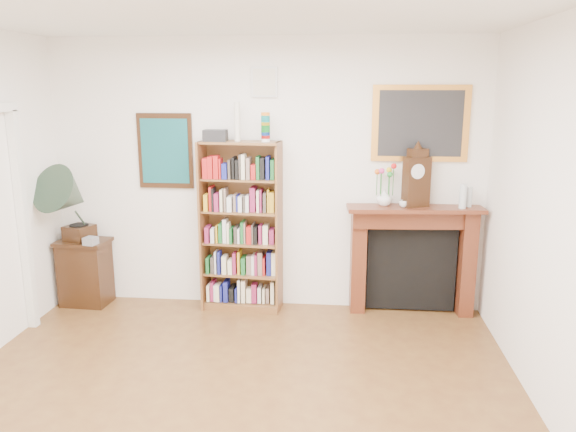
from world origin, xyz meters
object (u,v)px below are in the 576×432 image
object	(u,v)px
flower_vase	(384,198)
cd_stack	(91,241)
gramophone	(70,199)
bottle_left	(463,196)
teacup	(403,204)
mantel_clock	(416,179)
bottle_right	(469,197)
bookshelf	(241,218)
fireplace	(412,250)
side_cabinet	(85,272)

from	to	relation	value
flower_vase	cd_stack	bearing A→B (deg)	-175.51
gramophone	bottle_left	size ratio (longest dim) A/B	3.52
cd_stack	bottle_left	distance (m)	3.79
flower_vase	teacup	world-z (taller)	flower_vase
mantel_clock	gramophone	bearing A→B (deg)	160.23
gramophone	teacup	bearing A→B (deg)	21.51
bottle_right	teacup	bearing A→B (deg)	-172.76
bookshelf	mantel_clock	size ratio (longest dim) A/B	3.54
fireplace	bottle_left	distance (m)	0.75
bottle_right	side_cabinet	bearing A→B (deg)	-178.60
cd_stack	bottle_left	world-z (taller)	bottle_left
bookshelf	cd_stack	xyz separation A→B (m)	(-1.54, -0.20, -0.24)
bottle_left	bookshelf	bearing A→B (deg)	179.47
gramophone	teacup	world-z (taller)	gramophone
flower_vase	bottle_right	bearing A→B (deg)	1.12
bottle_left	side_cabinet	bearing A→B (deg)	-179.66
side_cabinet	flower_vase	size ratio (longest dim) A/B	4.40
flower_vase	gramophone	bearing A→B (deg)	-176.15
side_cabinet	bottle_right	xyz separation A→B (m)	(3.99, 0.10, 0.88)
mantel_clock	flower_vase	bearing A→B (deg)	155.02
bottle_left	mantel_clock	bearing A→B (deg)	173.84
bookshelf	bottle_right	size ratio (longest dim) A/B	10.20
bookshelf	bottle_right	xyz separation A→B (m)	(2.29, 0.05, 0.25)
fireplace	teacup	world-z (taller)	teacup
mantel_clock	bottle_left	bearing A→B (deg)	-29.27
gramophone	teacup	distance (m)	3.38
flower_vase	teacup	bearing A→B (deg)	-19.65
side_cabinet	fireplace	bearing A→B (deg)	4.75
bookshelf	side_cabinet	distance (m)	1.82
mantel_clock	side_cabinet	bearing A→B (deg)	158.07
flower_vase	fireplace	bearing A→B (deg)	5.32
gramophone	bottle_right	xyz separation A→B (m)	(4.02, 0.23, 0.05)
fireplace	flower_vase	xyz separation A→B (m)	(-0.31, -0.03, 0.55)
fireplace	bookshelf	bearing A→B (deg)	178.18
bookshelf	gramophone	bearing A→B (deg)	-169.21
side_cabinet	bottle_left	world-z (taller)	bottle_left
side_cabinet	gramophone	bearing A→B (deg)	-101.23
mantel_clock	teacup	world-z (taller)	mantel_clock
fireplace	flower_vase	size ratio (longest dim) A/B	8.44
fireplace	bottle_right	size ratio (longest dim) A/B	6.84
gramophone	flower_vase	distance (m)	3.20
cd_stack	bottle_right	world-z (taller)	bottle_right
mantel_clock	teacup	xyz separation A→B (m)	(-0.12, -0.06, -0.24)
gramophone	fireplace	bearing A→B (deg)	22.96
teacup	fireplace	bearing A→B (deg)	37.85
side_cabinet	teacup	bearing A→B (deg)	3.20
fireplace	teacup	size ratio (longest dim) A/B	15.53
side_cabinet	cd_stack	size ratio (longest dim) A/B	5.94
teacup	bottle_left	xyz separation A→B (m)	(0.57, 0.01, 0.09)
gramophone	bottle_right	bearing A→B (deg)	22.27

